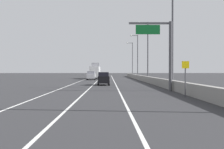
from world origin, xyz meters
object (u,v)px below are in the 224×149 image
at_px(car_black_2, 103,79).
at_px(lamp_post_right_second, 171,35).
at_px(lamp_post_right_fourth, 137,54).
at_px(overhead_sign_gantry, 164,47).
at_px(car_gray_1, 98,74).
at_px(box_truck, 95,71).
at_px(car_silver_0, 91,76).
at_px(lamp_post_right_third, 147,48).
at_px(speed_advisory_sign, 185,76).
at_px(lamp_post_right_fifth, 132,57).

bearing_deg(car_black_2, lamp_post_right_second, -40.68).
bearing_deg(lamp_post_right_fourth, overhead_sign_gantry, -92.20).
bearing_deg(car_gray_1, box_truck, -89.41).
xyz_separation_m(lamp_post_right_second, car_silver_0, (-11.82, 29.36, -5.67)).
xyz_separation_m(lamp_post_right_third, lamp_post_right_fourth, (0.10, 19.38, 0.00)).
xyz_separation_m(car_silver_0, box_truck, (0.45, 9.55, 0.97)).
relative_size(overhead_sign_gantry, car_gray_1, 1.66).
distance_m(speed_advisory_sign, car_silver_0, 41.75).
distance_m(lamp_post_right_third, car_gray_1, 41.74).
bearing_deg(box_truck, overhead_sign_gantry, -77.54).
bearing_deg(car_black_2, box_truck, 95.16).
relative_size(lamp_post_right_fifth, car_black_2, 2.76).
bearing_deg(box_truck, car_black_2, -84.84).
xyz_separation_m(lamp_post_right_second, car_gray_1, (-11.58, 59.15, -5.64)).
height_order(overhead_sign_gantry, car_gray_1, overhead_sign_gantry).
bearing_deg(box_truck, car_gray_1, 90.59).
relative_size(overhead_sign_gantry, lamp_post_right_fourth, 0.63).
xyz_separation_m(overhead_sign_gantry, lamp_post_right_fourth, (1.66, 43.20, 1.95)).
bearing_deg(lamp_post_right_second, lamp_post_right_fourth, 90.19).
bearing_deg(lamp_post_right_fifth, lamp_post_right_second, -90.19).
bearing_deg(lamp_post_right_third, lamp_post_right_second, -89.33).
relative_size(speed_advisory_sign, car_gray_1, 0.66).
height_order(lamp_post_right_fifth, car_silver_0, lamp_post_right_fifth).
bearing_deg(box_truck, lamp_post_right_fifth, 58.98).
distance_m(overhead_sign_gantry, lamp_post_right_third, 23.95).
height_order(car_black_2, box_truck, box_truck).
bearing_deg(lamp_post_right_second, overhead_sign_gantry, -111.97).
xyz_separation_m(speed_advisory_sign, car_silver_0, (-10.48, 40.41, -0.75)).
bearing_deg(car_gray_1, speed_advisory_sign, -81.71).
height_order(lamp_post_right_third, box_truck, lamp_post_right_third).
xyz_separation_m(lamp_post_right_third, car_silver_0, (-11.60, 9.97, -5.67)).
relative_size(lamp_post_right_third, lamp_post_right_fourth, 1.00).
relative_size(overhead_sign_gantry, speed_advisory_sign, 2.50).
bearing_deg(car_black_2, overhead_sign_gantry, -60.23).
relative_size(lamp_post_right_second, lamp_post_right_fourth, 1.00).
xyz_separation_m(lamp_post_right_second, lamp_post_right_third, (-0.23, 19.38, 0.00)).
distance_m(car_black_2, box_truck, 31.73).
height_order(overhead_sign_gantry, lamp_post_right_fourth, lamp_post_right_fourth).
distance_m(lamp_post_right_second, car_gray_1, 60.54).
bearing_deg(lamp_post_right_third, overhead_sign_gantry, -93.76).
xyz_separation_m(lamp_post_right_fifth, box_truck, (-11.57, -19.23, -4.70)).
relative_size(lamp_post_right_third, car_gray_1, 2.62).
xyz_separation_m(speed_advisory_sign, lamp_post_right_fifth, (1.54, 69.20, 4.92)).
bearing_deg(lamp_post_right_third, car_black_2, -124.51).
xyz_separation_m(speed_advisory_sign, box_truck, (-10.02, 49.96, 0.22)).
bearing_deg(speed_advisory_sign, box_truck, 101.34).
xyz_separation_m(lamp_post_right_second, lamp_post_right_fifth, (0.19, 58.14, 0.00)).
height_order(lamp_post_right_third, car_gray_1, lamp_post_right_third).
distance_m(car_silver_0, car_black_2, 22.28).
xyz_separation_m(lamp_post_right_third, car_gray_1, (-11.35, 39.77, -5.64)).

